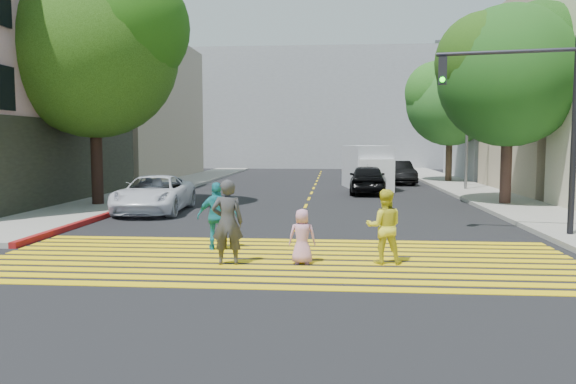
# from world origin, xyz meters

# --- Properties ---
(ground) EXTENTS (120.00, 120.00, 0.00)m
(ground) POSITION_xyz_m (0.00, 0.00, 0.00)
(ground) COLOR black
(sidewalk_left) EXTENTS (3.00, 40.00, 0.15)m
(sidewalk_left) POSITION_xyz_m (-8.50, 22.00, 0.07)
(sidewalk_left) COLOR gray
(sidewalk_left) RESTS_ON ground
(sidewalk_right) EXTENTS (3.00, 60.00, 0.15)m
(sidewalk_right) POSITION_xyz_m (8.50, 15.00, 0.07)
(sidewalk_right) COLOR gray
(sidewalk_right) RESTS_ON ground
(curb_red) EXTENTS (0.20, 8.00, 0.16)m
(curb_red) POSITION_xyz_m (-6.90, 6.00, 0.08)
(curb_red) COLOR maroon
(curb_red) RESTS_ON ground
(crosswalk) EXTENTS (13.40, 5.30, 0.01)m
(crosswalk) POSITION_xyz_m (0.00, 1.28, 0.01)
(crosswalk) COLOR yellow
(crosswalk) RESTS_ON ground
(lane_line) EXTENTS (0.12, 34.40, 0.01)m
(lane_line) POSITION_xyz_m (0.00, 22.50, 0.01)
(lane_line) COLOR yellow
(lane_line) RESTS_ON ground
(building_left_tan) EXTENTS (12.00, 16.00, 10.00)m
(building_left_tan) POSITION_xyz_m (-16.00, 28.00, 5.00)
(building_left_tan) COLOR tan
(building_left_tan) RESTS_ON ground
(building_right_grey) EXTENTS (10.00, 10.00, 10.00)m
(building_right_grey) POSITION_xyz_m (15.00, 30.00, 5.00)
(building_right_grey) COLOR gray
(building_right_grey) RESTS_ON ground
(backdrop_block) EXTENTS (30.00, 8.00, 12.00)m
(backdrop_block) POSITION_xyz_m (0.00, 48.00, 6.00)
(backdrop_block) COLOR gray
(backdrop_block) RESTS_ON ground
(tree_left) EXTENTS (8.77, 8.45, 9.74)m
(tree_left) POSITION_xyz_m (-8.38, 10.84, 6.57)
(tree_left) COLOR black
(tree_left) RESTS_ON ground
(tree_right_near) EXTENTS (6.55, 6.03, 8.36)m
(tree_right_near) POSITION_xyz_m (8.33, 12.51, 5.65)
(tree_right_near) COLOR #301B15
(tree_right_near) RESTS_ON ground
(tree_right_far) EXTENTS (6.59, 6.24, 8.22)m
(tree_right_far) POSITION_xyz_m (8.67, 25.90, 5.55)
(tree_right_far) COLOR black
(tree_right_far) RESTS_ON ground
(pedestrian_man) EXTENTS (0.75, 0.55, 1.88)m
(pedestrian_man) POSITION_xyz_m (-1.13, 0.65, 0.94)
(pedestrian_man) COLOR #373739
(pedestrian_man) RESTS_ON ground
(pedestrian_woman) EXTENTS (0.81, 0.63, 1.65)m
(pedestrian_woman) POSITION_xyz_m (2.29, 1.05, 0.83)
(pedestrian_woman) COLOR yellow
(pedestrian_woman) RESTS_ON ground
(pedestrian_child) EXTENTS (0.62, 0.42, 1.22)m
(pedestrian_child) POSITION_xyz_m (0.49, 0.88, 0.61)
(pedestrian_child) COLOR pink
(pedestrian_child) RESTS_ON ground
(pedestrian_extra) EXTENTS (1.06, 0.65, 1.69)m
(pedestrian_extra) POSITION_xyz_m (-1.71, 2.31, 0.85)
(pedestrian_extra) COLOR teal
(pedestrian_extra) RESTS_ON ground
(white_sedan) EXTENTS (2.61, 5.18, 1.40)m
(white_sedan) POSITION_xyz_m (-5.64, 9.44, 0.70)
(white_sedan) COLOR silver
(white_sedan) RESTS_ON ground
(dark_car_near) EXTENTS (1.96, 4.54, 1.53)m
(dark_car_near) POSITION_xyz_m (2.88, 17.77, 0.76)
(dark_car_near) COLOR black
(dark_car_near) RESTS_ON ground
(silver_car) EXTENTS (2.19, 5.11, 1.47)m
(silver_car) POSITION_xyz_m (3.26, 30.27, 0.73)
(silver_car) COLOR #9E9FA4
(silver_car) RESTS_ON ground
(dark_car_parked) EXTENTS (1.97, 4.56, 1.46)m
(dark_car_parked) POSITION_xyz_m (5.24, 24.76, 0.73)
(dark_car_parked) COLOR black
(dark_car_parked) RESTS_ON ground
(white_van) EXTENTS (2.73, 5.46, 2.46)m
(white_van) POSITION_xyz_m (3.05, 20.74, 1.17)
(white_van) COLOR #B4B7C1
(white_van) RESTS_ON ground
(traffic_signal) EXTENTS (3.74, 0.86, 5.53)m
(traffic_signal) POSITION_xyz_m (6.68, 4.77, 3.58)
(traffic_signal) COLOR black
(traffic_signal) RESTS_ON ground
(street_lamp) EXTENTS (1.86, 0.23, 8.21)m
(street_lamp) POSITION_xyz_m (8.09, 19.59, 4.71)
(street_lamp) COLOR slate
(street_lamp) RESTS_ON ground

